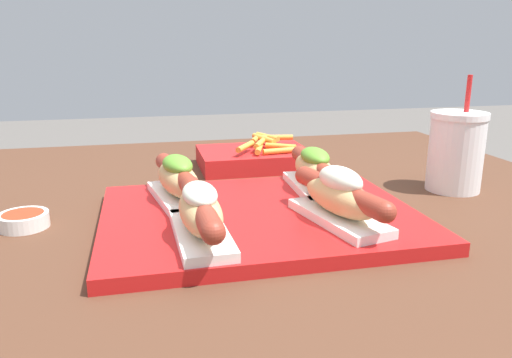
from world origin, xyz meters
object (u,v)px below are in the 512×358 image
(hot_dog_0, at_px, (200,212))
(fries_basket, at_px, (255,158))
(serving_tray, at_px, (259,217))
(hot_dog_1, at_px, (340,197))
(hot_dog_2, at_px, (178,179))
(sauce_bowl, at_px, (23,220))
(drink_cup, at_px, (456,151))
(hot_dog_3, at_px, (314,170))

(hot_dog_0, distance_m, fries_basket, 0.43)
(serving_tray, distance_m, hot_dog_1, 0.12)
(serving_tray, xyz_separation_m, hot_dog_2, (-0.11, 0.07, 0.04))
(hot_dog_0, xyz_separation_m, hot_dog_1, (0.18, 0.02, 0.00))
(hot_dog_2, height_order, fries_basket, hot_dog_2)
(sauce_bowl, distance_m, drink_cup, 0.68)
(serving_tray, distance_m, hot_dog_0, 0.13)
(hot_dog_1, bearing_deg, hot_dog_0, -174.86)
(hot_dog_3, xyz_separation_m, fries_basket, (-0.04, 0.24, -0.03))
(hot_dog_2, bearing_deg, serving_tray, -32.25)
(serving_tray, bearing_deg, hot_dog_3, 34.51)
(drink_cup, relative_size, fries_basket, 0.89)
(serving_tray, height_order, hot_dog_3, hot_dog_3)
(hot_dog_0, bearing_deg, fries_basket, 68.66)
(hot_dog_0, relative_size, fries_basket, 0.94)
(hot_dog_1, xyz_separation_m, drink_cup, (0.27, 0.15, 0.01))
(hot_dog_1, relative_size, hot_dog_3, 0.98)
(sauce_bowl, xyz_separation_m, drink_cup, (0.67, 0.03, 0.06))
(hot_dog_2, bearing_deg, hot_dog_1, -34.16)
(hot_dog_2, relative_size, fries_basket, 0.93)
(serving_tray, bearing_deg, hot_dog_1, -36.27)
(hot_dog_3, distance_m, fries_basket, 0.25)
(serving_tray, distance_m, drink_cup, 0.37)
(hot_dog_3, distance_m, drink_cup, 0.25)
(hot_dog_2, bearing_deg, drink_cup, 2.03)
(hot_dog_3, xyz_separation_m, drink_cup, (0.25, 0.01, 0.02))
(fries_basket, bearing_deg, hot_dog_2, -124.44)
(hot_dog_2, bearing_deg, hot_dog_0, -84.35)
(hot_dog_1, relative_size, hot_dog_2, 0.99)
(hot_dog_0, bearing_deg, sauce_bowl, 148.88)
(fries_basket, bearing_deg, drink_cup, -38.23)
(hot_dog_2, distance_m, fries_basket, 0.30)
(hot_dog_2, relative_size, drink_cup, 1.04)
(hot_dog_1, bearing_deg, drink_cup, 29.19)
(hot_dog_0, relative_size, sauce_bowl, 3.08)
(serving_tray, height_order, fries_basket, fries_basket)
(hot_dog_1, bearing_deg, hot_dog_3, 83.99)
(serving_tray, bearing_deg, sauce_bowl, 170.41)
(sauce_bowl, relative_size, fries_basket, 0.31)
(hot_dog_2, relative_size, sauce_bowl, 3.04)
(serving_tray, relative_size, hot_dog_2, 2.13)
(sauce_bowl, height_order, fries_basket, fries_basket)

